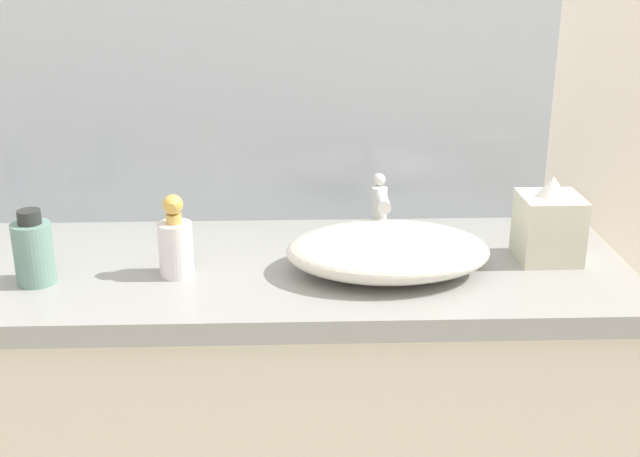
{
  "coord_description": "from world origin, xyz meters",
  "views": [
    {
      "loc": [
        0.02,
        -1.08,
        1.54
      ],
      "look_at": [
        0.07,
        0.41,
        1.0
      ],
      "focal_mm": 45.45,
      "sensor_mm": 36.0,
      "label": 1
    }
  ],
  "objects_px": {
    "tissue_box": "(549,224)",
    "soap_dispenser": "(175,243)",
    "perfume_bottle": "(33,251)",
    "sink_basin": "(388,251)"
  },
  "relations": [
    {
      "from": "sink_basin",
      "to": "soap_dispenser",
      "type": "xyz_separation_m",
      "value": [
        -0.41,
        -0.0,
        0.02
      ]
    },
    {
      "from": "sink_basin",
      "to": "soap_dispenser",
      "type": "bearing_deg",
      "value": -179.73
    },
    {
      "from": "soap_dispenser",
      "to": "tissue_box",
      "type": "height_order",
      "value": "tissue_box"
    },
    {
      "from": "tissue_box",
      "to": "soap_dispenser",
      "type": "bearing_deg",
      "value": -175.57
    },
    {
      "from": "perfume_bottle",
      "to": "tissue_box",
      "type": "xyz_separation_m",
      "value": [
        1.0,
        0.08,
        0.01
      ]
    },
    {
      "from": "sink_basin",
      "to": "tissue_box",
      "type": "distance_m",
      "value": 0.34
    },
    {
      "from": "sink_basin",
      "to": "perfume_bottle",
      "type": "relative_size",
      "value": 2.74
    },
    {
      "from": "perfume_bottle",
      "to": "sink_basin",
      "type": "bearing_deg",
      "value": 2.49
    },
    {
      "from": "perfume_bottle",
      "to": "tissue_box",
      "type": "height_order",
      "value": "tissue_box"
    },
    {
      "from": "soap_dispenser",
      "to": "tissue_box",
      "type": "relative_size",
      "value": 0.94
    }
  ]
}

